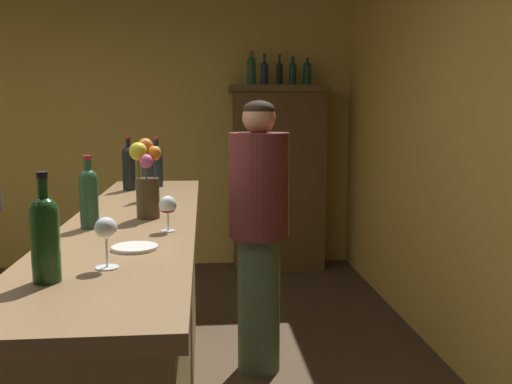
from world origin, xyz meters
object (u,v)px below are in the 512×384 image
wine_bottle_merlot (129,166)px  display_bottle_right (307,72)px  wine_bottle_syrah (148,177)px  display_bottle_left (251,69)px  bar_counter (138,330)px  wine_glass_front (106,231)px  flower_arrangement (147,180)px  display_bottle_center (279,73)px  display_bottle_midright (293,72)px  display_bottle_midleft (264,72)px  display_cabinet (278,175)px  wine_bottle_pinot (157,164)px  cheese_plate (135,248)px  wine_bottle_malbec (45,234)px  wine_glass_mid (168,207)px  wine_bottle_riesling (89,195)px  bartender (259,226)px

wine_bottle_merlot → display_bottle_right: 2.55m
wine_bottle_syrah → display_bottle_left: bearing=72.5°
bar_counter → wine_bottle_syrah: (0.02, 0.50, 0.65)m
wine_bottle_syrah → wine_glass_front: bearing=-89.8°
wine_bottle_merlot → flower_arrangement: (0.20, -0.95, 0.02)m
display_bottle_center → wine_bottle_syrah: bearing=-113.1°
wine_bottle_syrah → display_bottle_midright: display_bottle_midright is taller
bar_counter → wine_bottle_merlot: 1.15m
wine_bottle_syrah → flower_arrangement: bearing=-85.0°
wine_bottle_syrah → display_bottle_midleft: (0.88, 2.40, 0.72)m
wine_bottle_syrah → display_cabinet: bearing=67.0°
wine_bottle_pinot → display_bottle_right: size_ratio=1.10×
flower_arrangement → display_bottle_right: 3.26m
display_bottle_midleft → display_bottle_center: (0.14, 0.00, -0.00)m
wine_bottle_syrah → cheese_plate: bearing=-87.0°
wine_bottle_malbec → cheese_plate: size_ratio=1.94×
wine_bottle_merlot → cheese_plate: bearing=-82.2°
wine_bottle_pinot → cheese_plate: 1.70m
wine_bottle_malbec → display_bottle_midleft: bearing=75.3°
wine_glass_front → wine_glass_mid: (0.15, 0.53, -0.02)m
wine_bottle_malbec → wine_bottle_riesling: (-0.03, 0.75, 0.00)m
wine_bottle_merlot → bartender: 0.87m
display_cabinet → flower_arrangement: 3.11m
wine_glass_front → wine_glass_mid: wine_glass_front is taller
wine_bottle_pinot → display_bottle_left: 2.10m
cheese_plate → bartender: bearing=66.8°
display_cabinet → cheese_plate: size_ratio=11.33×
wine_bottle_merlot → wine_bottle_malbec: bearing=-89.5°
cheese_plate → display_bottle_left: (0.70, 3.52, 0.87)m
display_bottle_right → bartender: bearing=-107.0°
wine_bottle_malbec → wine_bottle_merlot: 1.90m
display_cabinet → cheese_plate: 3.65m
cheese_plate → flower_arrangement: bearing=91.2°
cheese_plate → display_bottle_right: 3.82m
wine_bottle_malbec → wine_glass_front: 0.19m
wine_bottle_malbec → display_bottle_midleft: display_bottle_midleft is taller
wine_glass_front → display_bottle_right: (1.29, 3.75, 0.73)m
wine_glass_front → display_bottle_left: 3.90m
wine_glass_mid → bartender: (0.46, 0.99, -0.28)m
display_cabinet → cheese_plate: display_cabinet is taller
wine_bottle_pinot → flower_arrangement: (0.05, -1.11, 0.03)m
wine_bottle_syrah → display_bottle_midright: (1.15, 2.40, 0.72)m
display_bottle_center → bartender: display_bottle_center is taller
wine_bottle_malbec → wine_glass_front: wine_bottle_malbec is taller
wine_glass_front → display_bottle_center: 3.95m
wine_bottle_malbec → display_bottle_center: display_bottle_center is taller
wine_bottle_riesling → bartender: (0.78, 0.90, -0.32)m
display_bottle_right → wine_bottle_merlot: bearing=-126.1°
wine_bottle_syrah → wine_glass_mid: wine_bottle_syrah is taller
wine_bottle_syrah → display_bottle_center: 2.71m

